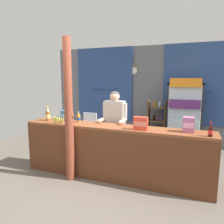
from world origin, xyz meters
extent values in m
plane|color=#665B51|center=(0.00, 1.15, 0.00)|extent=(7.47, 7.47, 0.00)
cube|color=slate|center=(0.00, 2.93, 1.35)|extent=(5.28, 0.12, 2.70)
cube|color=#2D4C89|center=(-1.10, 2.84, 1.64)|extent=(1.74, 0.04, 2.11)
ellipsoid|color=#2D4C89|center=(-1.10, 2.82, 1.54)|extent=(0.96, 0.10, 0.16)
cube|color=#2D4C89|center=(1.46, 2.84, 1.64)|extent=(1.63, 0.04, 2.11)
ellipsoid|color=#2D4C89|center=(1.46, 2.82, 1.54)|extent=(0.89, 0.10, 0.16)
cylinder|color=tan|center=(-0.18, 2.85, 2.02)|extent=(0.22, 0.03, 0.22)
cylinder|color=white|center=(-0.18, 2.84, 2.02)|extent=(0.18, 0.01, 0.18)
cube|color=beige|center=(-0.98, 2.85, 1.49)|extent=(0.24, 0.02, 0.18)
cube|color=brown|center=(0.13, 0.37, 0.95)|extent=(3.40, 0.46, 0.04)
cube|color=brown|center=(0.13, 0.16, 0.47)|extent=(3.40, 0.04, 0.93)
cube|color=brown|center=(-1.54, 0.37, 0.47)|extent=(0.08, 0.42, 0.93)
cube|color=brown|center=(1.79, 0.37, 0.47)|extent=(0.08, 0.42, 0.93)
cylinder|color=brown|center=(-0.57, 0.05, 0.62)|extent=(0.15, 0.15, 1.24)
cylinder|color=brown|center=(-0.57, 0.05, 1.86)|extent=(0.14, 0.14, 1.24)
ellipsoid|color=brown|center=(-0.51, 0.05, 1.16)|extent=(0.06, 0.05, 0.08)
cube|color=#232328|center=(1.25, 2.64, 0.85)|extent=(0.80, 0.04, 1.70)
cube|color=#232328|center=(0.87, 2.34, 0.85)|extent=(0.04, 0.63, 1.70)
cube|color=#232328|center=(1.62, 2.34, 0.85)|extent=(0.04, 0.63, 1.70)
cube|color=#232328|center=(1.25, 2.34, 1.68)|extent=(0.80, 0.63, 0.04)
cube|color=#232328|center=(1.25, 2.34, 0.04)|extent=(0.80, 0.63, 0.08)
cube|color=silver|center=(1.25, 2.03, 0.90)|extent=(0.74, 0.02, 1.54)
cylinder|color=#B7B7BC|center=(1.58, 2.00, 0.85)|extent=(0.02, 0.02, 0.40)
cube|color=silver|center=(1.25, 2.34, 0.63)|extent=(0.72, 0.55, 0.02)
cube|color=silver|center=(1.25, 2.21, 0.74)|extent=(0.68, 0.51, 0.20)
cube|color=silver|center=(1.25, 2.34, 1.12)|extent=(0.72, 0.55, 0.02)
cube|color=#56286B|center=(1.25, 2.21, 1.23)|extent=(0.68, 0.51, 0.20)
cube|color=silver|center=(1.25, 2.34, 1.60)|extent=(0.72, 0.55, 0.02)
cube|color=orange|center=(1.25, 2.21, 1.71)|extent=(0.68, 0.51, 0.20)
cube|color=brown|center=(0.32, 2.55, 0.62)|extent=(0.04, 0.28, 1.24)
cube|color=brown|center=(0.76, 2.55, 0.62)|extent=(0.04, 0.28, 1.24)
cube|color=brown|center=(0.54, 2.55, 1.05)|extent=(0.44, 0.28, 0.02)
cylinder|color=orange|center=(0.48, 2.55, 1.14)|extent=(0.06, 0.06, 0.14)
cylinder|color=silver|center=(0.61, 2.55, 1.14)|extent=(0.06, 0.06, 0.14)
cube|color=brown|center=(0.54, 2.55, 0.68)|extent=(0.44, 0.28, 0.02)
cylinder|color=black|center=(0.48, 2.55, 0.76)|extent=(0.07, 0.07, 0.14)
cylinder|color=#56286B|center=(0.61, 2.55, 0.75)|extent=(0.06, 0.06, 0.10)
cube|color=brown|center=(0.54, 2.55, 0.31)|extent=(0.44, 0.28, 0.02)
cylinder|color=#75C64C|center=(0.48, 2.55, 0.39)|extent=(0.05, 0.05, 0.14)
cylinder|color=#75C64C|center=(0.61, 2.55, 0.38)|extent=(0.06, 0.06, 0.11)
cube|color=silver|center=(-1.25, 1.96, 0.44)|extent=(0.47, 0.47, 0.04)
cube|color=silver|center=(-1.24, 2.16, 0.66)|extent=(0.42, 0.07, 0.40)
cylinder|color=silver|center=(-1.45, 1.78, 0.22)|extent=(0.04, 0.04, 0.44)
cylinder|color=silver|center=(-1.07, 1.76, 0.22)|extent=(0.04, 0.04, 0.44)
cylinder|color=silver|center=(-1.43, 2.16, 0.22)|extent=(0.04, 0.04, 0.44)
cylinder|color=silver|center=(-1.05, 2.14, 0.22)|extent=(0.04, 0.04, 0.44)
cube|color=silver|center=(-1.45, 1.97, 0.56)|extent=(0.06, 0.40, 0.03)
cube|color=silver|center=(-1.05, 1.95, 0.56)|extent=(0.06, 0.40, 0.03)
cylinder|color=#28282D|center=(-0.08, 0.79, 0.41)|extent=(0.11, 0.11, 0.82)
cylinder|color=#28282D|center=(0.08, 0.79, 0.41)|extent=(0.11, 0.11, 0.82)
cube|color=#BCB7B2|center=(0.00, 0.79, 1.10)|extent=(0.39, 0.20, 0.55)
sphere|color=#DBB28E|center=(0.00, 0.79, 1.46)|extent=(0.19, 0.19, 0.19)
ellipsoid|color=#4C4742|center=(0.00, 0.80, 1.50)|extent=(0.18, 0.18, 0.10)
cylinder|color=#BCB7B2|center=(-0.21, 0.79, 1.17)|extent=(0.08, 0.08, 0.32)
cylinder|color=#DBB28E|center=(-0.21, 0.64, 1.01)|extent=(0.07, 0.26, 0.07)
sphere|color=#DBB28E|center=(-0.21, 0.51, 1.01)|extent=(0.08, 0.08, 0.08)
cylinder|color=#BCB7B2|center=(0.21, 0.79, 1.17)|extent=(0.08, 0.08, 0.32)
cylinder|color=#DBB28E|center=(0.21, 0.64, 1.01)|extent=(0.07, 0.26, 0.07)
sphere|color=#DBB28E|center=(0.21, 0.51, 1.01)|extent=(0.08, 0.08, 0.08)
cylinder|color=brown|center=(-1.27, 0.37, 1.06)|extent=(0.09, 0.09, 0.18)
cone|color=brown|center=(-1.27, 0.37, 1.19)|extent=(0.09, 0.09, 0.08)
cylinder|color=#E5CC4C|center=(-1.27, 0.37, 1.24)|extent=(0.04, 0.04, 0.03)
cylinder|color=#E5D166|center=(-1.27, 0.37, 1.06)|extent=(0.09, 0.09, 0.08)
cylinder|color=orange|center=(-0.62, 0.46, 1.03)|extent=(0.07, 0.07, 0.12)
cone|color=orange|center=(-0.62, 0.46, 1.12)|extent=(0.07, 0.07, 0.06)
cylinder|color=white|center=(-0.62, 0.46, 1.16)|extent=(0.03, 0.03, 0.02)
cylinder|color=#194C99|center=(-0.62, 0.46, 1.03)|extent=(0.07, 0.07, 0.06)
cylinder|color=black|center=(1.68, 0.23, 1.04)|extent=(0.06, 0.06, 0.14)
cone|color=black|center=(1.68, 0.23, 1.14)|extent=(0.06, 0.06, 0.06)
cylinder|color=red|center=(1.68, 0.23, 1.18)|extent=(0.03, 0.03, 0.02)
cylinder|color=red|center=(1.68, 0.23, 1.04)|extent=(0.07, 0.07, 0.06)
cube|color=#3D75B7|center=(-0.92, 0.51, 1.07)|extent=(0.22, 0.10, 0.20)
cube|color=#7CB5F7|center=(-0.92, 0.46, 1.07)|extent=(0.20, 0.00, 0.07)
cube|color=#E5422D|center=(0.64, 0.27, 1.08)|extent=(0.22, 0.10, 0.21)
cube|color=#FF826D|center=(0.64, 0.22, 1.08)|extent=(0.20, 0.00, 0.08)
cube|color=#B76699|center=(1.38, 0.40, 1.09)|extent=(0.17, 0.14, 0.24)
cube|color=#F7A5D8|center=(1.38, 0.33, 1.09)|extent=(0.15, 0.00, 0.08)
ellipsoid|color=#CCC14C|center=(-1.01, 0.22, 1.03)|extent=(0.11, 0.04, 0.14)
ellipsoid|color=#CCC14C|center=(-0.97, 0.22, 1.03)|extent=(0.07, 0.04, 0.14)
ellipsoid|color=#CCC14C|center=(-0.94, 0.21, 1.03)|extent=(0.05, 0.03, 0.14)
ellipsoid|color=#CCC14C|center=(-0.90, 0.22, 1.02)|extent=(0.04, 0.04, 0.12)
ellipsoid|color=#CCC14C|center=(-0.86, 0.23, 1.02)|extent=(0.06, 0.04, 0.13)
ellipsoid|color=#CCC14C|center=(-0.83, 0.23, 1.02)|extent=(0.10, 0.04, 0.12)
cylinder|color=olive|center=(-0.92, 0.22, 1.10)|extent=(0.02, 0.02, 0.05)
camera|label=1|loc=(1.42, -3.05, 1.80)|focal=33.99mm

